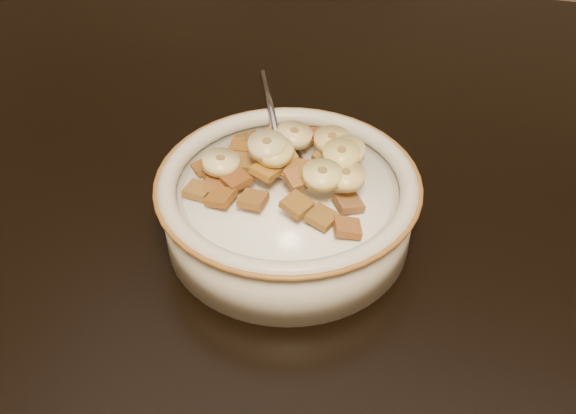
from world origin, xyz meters
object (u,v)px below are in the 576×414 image
(table, at_px, (261,155))
(spoon, at_px, (282,160))
(chair, at_px, (296,63))
(cereal_bowl, at_px, (288,211))

(table, bearing_deg, spoon, -62.99)
(chair, distance_m, cereal_bowl, 0.93)
(cereal_bowl, bearing_deg, chair, 104.36)
(cereal_bowl, bearing_deg, table, 117.13)
(cereal_bowl, bearing_deg, spoon, 114.84)
(chair, xyz_separation_m, cereal_bowl, (0.21, -0.84, 0.33))
(table, xyz_separation_m, chair, (-0.15, 0.71, -0.28))
(spoon, bearing_deg, chair, -100.89)
(chair, bearing_deg, spoon, -91.58)
(table, relative_size, chair, 1.57)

